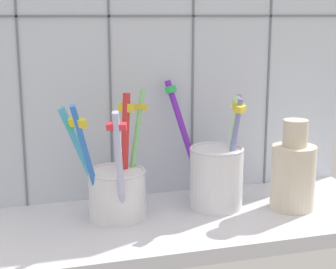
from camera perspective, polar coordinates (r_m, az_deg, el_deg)
counter_slab at (r=76.24cm, az=0.56°, el=-9.50°), size 64.00×22.00×2.00cm
tile_wall_back at (r=82.47cm, az=-1.86°, el=7.61°), size 64.00×2.20×45.00cm
toothbrush_cup_left at (r=74.99cm, az=-5.46°, el=-5.58°), size 12.88×13.01×17.37cm
toothbrush_cup_right at (r=78.97cm, az=5.13°, el=-4.04°), size 10.96×11.54×18.09cm
ceramic_vase at (r=79.95cm, az=13.04°, el=-3.92°), size 6.32×6.32×13.11cm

